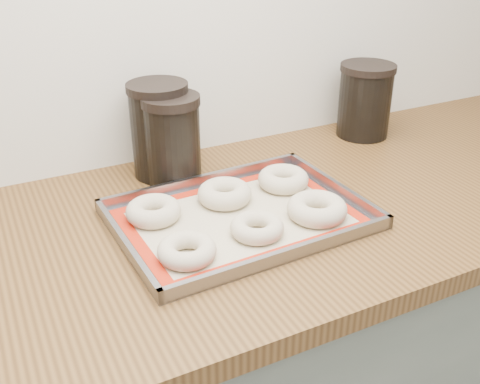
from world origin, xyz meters
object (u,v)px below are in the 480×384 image
baking_tray (240,217)px  canister_mid (172,139)px  bagel_front_right (317,209)px  bagel_back_left (153,211)px  bagel_back_mid (225,194)px  canister_right (365,100)px  canister_left (160,130)px  bagel_front_mid (257,227)px  bagel_back_right (283,179)px  bagel_front_left (187,250)px

baking_tray → canister_mid: 0.24m
bagel_front_right → baking_tray: bearing=154.2°
bagel_back_left → bagel_back_mid: bearing=0.8°
baking_tray → bagel_back_left: bagel_back_left is taller
canister_right → bagel_back_mid: bearing=-159.4°
bagel_front_right → canister_left: bearing=120.9°
bagel_front_mid → canister_right: 0.58m
bagel_front_mid → canister_right: canister_right is taller
baking_tray → bagel_back_right: (0.14, 0.08, 0.02)m
bagel_back_right → baking_tray: bearing=-151.5°
bagel_front_right → bagel_back_left: (-0.28, 0.13, -0.00)m
baking_tray → bagel_front_mid: 0.07m
baking_tray → bagel_back_mid: bagel_back_mid is taller
canister_right → baking_tray: bearing=-152.4°
canister_left → bagel_front_left: bearing=-102.9°
bagel_front_mid → bagel_back_mid: bearing=89.5°
bagel_front_mid → canister_right: (0.48, 0.32, 0.07)m
bagel_front_mid → bagel_back_left: (-0.15, 0.14, 0.00)m
baking_tray → canister_left: (-0.06, 0.26, 0.10)m
bagel_back_right → bagel_front_right: bearing=-93.3°
bagel_back_mid → canister_right: bearing=20.6°
bagel_front_right → bagel_back_left: bagel_front_right is taller
baking_tray → bagel_front_right: 0.15m
bagel_front_right → canister_right: size_ratio=0.62×
bagel_front_mid → bagel_back_right: bearing=45.9°
bagel_front_left → canister_mid: size_ratio=0.53×
bagel_front_left → bagel_back_right: (0.28, 0.16, 0.00)m
bagel_back_right → bagel_back_mid: bearing=-178.1°
bagel_back_right → canister_left: (-0.20, 0.18, 0.08)m
bagel_front_mid → bagel_back_right: 0.20m
bagel_back_left → bagel_back_mid: (0.15, 0.00, 0.00)m
baking_tray → bagel_back_mid: bearing=89.0°
bagel_back_left → canister_left: 0.22m
bagel_front_right → canister_mid: size_ratio=0.60×
canister_mid → canister_right: (0.52, 0.03, -0.00)m
canister_left → canister_mid: 0.04m
bagel_back_mid → canister_left: bearing=108.5°
bagel_front_left → canister_right: bearing=28.2°
bagel_back_left → bagel_front_mid: bearing=-42.8°
baking_tray → canister_left: canister_left is taller
baking_tray → canister_mid: (-0.05, 0.22, 0.09)m
baking_tray → bagel_back_right: bagel_back_right is taller
bagel_back_mid → bagel_back_right: 0.14m
bagel_back_right → bagel_back_left: bearing=-178.6°
bagel_front_right → bagel_back_left: size_ratio=1.10×
bagel_front_left → canister_mid: (0.09, 0.30, 0.07)m
baking_tray → bagel_front_right: bagel_front_right is taller
bagel_back_right → canister_right: bearing=27.2°
canister_mid → bagel_front_mid: bearing=-80.2°
canister_mid → bagel_back_mid: bearing=-71.1°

